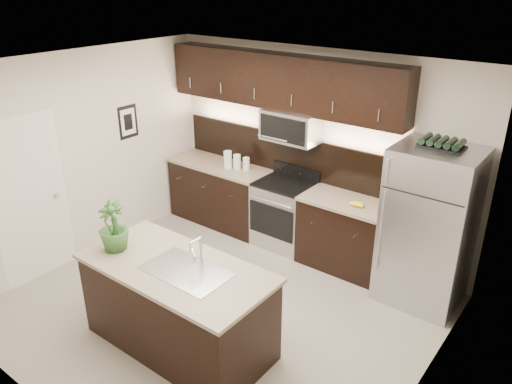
% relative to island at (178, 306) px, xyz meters
% --- Properties ---
extents(ground, '(4.50, 4.50, 0.00)m').
position_rel_island_xyz_m(ground, '(-0.09, 0.68, -0.47)').
color(ground, gray).
rests_on(ground, ground).
extents(room_walls, '(4.52, 4.02, 2.71)m').
position_rel_island_xyz_m(room_walls, '(-0.20, 0.64, 1.22)').
color(room_walls, beige).
rests_on(room_walls, ground).
extents(counter_run, '(3.51, 0.65, 0.94)m').
position_rel_island_xyz_m(counter_run, '(-0.54, 2.37, -0.00)').
color(counter_run, black).
rests_on(counter_run, ground).
extents(upper_fixtures, '(3.49, 0.40, 1.66)m').
position_rel_island_xyz_m(upper_fixtures, '(-0.52, 2.51, 1.67)').
color(upper_fixtures, black).
rests_on(upper_fixtures, counter_run).
extents(island, '(1.96, 0.96, 0.94)m').
position_rel_island_xyz_m(island, '(0.00, 0.00, 0.00)').
color(island, black).
rests_on(island, ground).
extents(sink_faucet, '(0.84, 0.50, 0.28)m').
position_rel_island_xyz_m(sink_faucet, '(0.15, 0.01, 0.48)').
color(sink_faucet, silver).
rests_on(sink_faucet, island).
extents(refrigerator, '(0.90, 0.81, 1.86)m').
position_rel_island_xyz_m(refrigerator, '(1.65, 2.31, 0.46)').
color(refrigerator, '#B2B2B7').
rests_on(refrigerator, ground).
extents(wine_rack, '(0.46, 0.28, 0.11)m').
position_rel_island_xyz_m(wine_rack, '(1.65, 2.31, 1.44)').
color(wine_rack, black).
rests_on(wine_rack, refrigerator).
extents(plant, '(0.32, 0.32, 0.54)m').
position_rel_island_xyz_m(plant, '(-0.71, -0.14, 0.74)').
color(plant, '#2A4F1F').
rests_on(plant, island).
extents(canisters, '(0.36, 0.22, 0.25)m').
position_rel_island_xyz_m(canisters, '(-1.21, 2.36, 0.58)').
color(canisters, silver).
rests_on(canisters, counter_run).
extents(french_press, '(0.09, 0.09, 0.26)m').
position_rel_island_xyz_m(french_press, '(1.08, 2.32, 0.57)').
color(french_press, silver).
rests_on(french_press, counter_run).
extents(bananas, '(0.19, 0.16, 0.06)m').
position_rel_island_xyz_m(bananas, '(0.72, 2.29, 0.50)').
color(bananas, yellow).
rests_on(bananas, counter_run).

